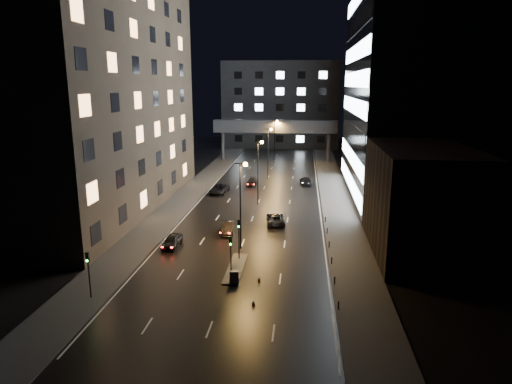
# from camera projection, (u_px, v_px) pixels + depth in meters

# --- Properties ---
(ground) EXTENTS (160.00, 160.00, 0.00)m
(ground) POSITION_uv_depth(u_px,v_px,m) (264.00, 188.00, 83.85)
(ground) COLOR black
(ground) RESTS_ON ground
(sidewalk_left) EXTENTS (5.00, 110.00, 0.15)m
(sidewalk_left) POSITION_uv_depth(u_px,v_px,m) (191.00, 192.00, 80.26)
(sidewalk_left) COLOR #383533
(sidewalk_left) RESTS_ON ground
(sidewalk_right) EXTENTS (5.00, 110.00, 0.15)m
(sidewalk_right) POSITION_uv_depth(u_px,v_px,m) (335.00, 195.00, 77.74)
(sidewalk_right) COLOR #383533
(sidewalk_right) RESTS_ON ground
(building_left) EXTENTS (15.00, 48.00, 40.00)m
(building_left) POSITION_uv_depth(u_px,v_px,m) (101.00, 74.00, 66.01)
(building_left) COLOR #2D2319
(building_left) RESTS_ON ground
(building_right_low) EXTENTS (10.00, 18.00, 12.00)m
(building_right_low) POSITION_uv_depth(u_px,v_px,m) (420.00, 201.00, 50.45)
(building_right_low) COLOR black
(building_right_low) RESTS_ON ground
(building_right_glass) EXTENTS (20.00, 36.00, 45.00)m
(building_right_glass) POSITION_uv_depth(u_px,v_px,m) (420.00, 59.00, 72.26)
(building_right_glass) COLOR black
(building_right_glass) RESTS_ON ground
(building_far) EXTENTS (34.00, 14.00, 25.00)m
(building_far) POSITION_uv_depth(u_px,v_px,m) (281.00, 105.00, 137.08)
(building_far) COLOR #333335
(building_far) RESTS_ON ground
(skybridge) EXTENTS (30.00, 3.00, 10.00)m
(skybridge) POSITION_uv_depth(u_px,v_px,m) (275.00, 127.00, 110.95)
(skybridge) COLOR #333335
(skybridge) RESTS_ON ground
(median_island) EXTENTS (1.60, 8.00, 0.15)m
(median_island) POSITION_uv_depth(u_px,v_px,m) (236.00, 268.00, 47.04)
(median_island) COLOR #383533
(median_island) RESTS_ON ground
(traffic_signal_near) EXTENTS (0.28, 0.34, 4.40)m
(traffic_signal_near) POSITION_uv_depth(u_px,v_px,m) (239.00, 233.00, 48.75)
(traffic_signal_near) COLOR black
(traffic_signal_near) RESTS_ON median_island
(traffic_signal_far) EXTENTS (0.28, 0.34, 4.40)m
(traffic_signal_far) POSITION_uv_depth(u_px,v_px,m) (231.00, 251.00, 43.43)
(traffic_signal_far) COLOR black
(traffic_signal_far) RESTS_ON median_island
(traffic_signal_corner) EXTENTS (0.28, 0.34, 4.40)m
(traffic_signal_corner) POSITION_uv_depth(u_px,v_px,m) (88.00, 268.00, 39.81)
(traffic_signal_corner) COLOR black
(traffic_signal_corner) RESTS_ON ground
(bollard_row) EXTENTS (0.12, 25.12, 0.90)m
(bollard_row) POSITION_uv_depth(u_px,v_px,m) (330.00, 253.00, 50.31)
(bollard_row) COLOR black
(bollard_row) RESTS_ON ground
(streetlight_near) EXTENTS (1.45, 0.50, 10.15)m
(streetlight_near) POSITION_uv_depth(u_px,v_px,m) (242.00, 194.00, 51.37)
(streetlight_near) COLOR black
(streetlight_near) RESTS_ON ground
(streetlight_mid_a) EXTENTS (1.45, 0.50, 10.15)m
(streetlight_mid_a) POSITION_uv_depth(u_px,v_px,m) (259.00, 164.00, 70.72)
(streetlight_mid_a) COLOR black
(streetlight_mid_a) RESTS_ON ground
(streetlight_mid_b) EXTENTS (1.45, 0.50, 10.15)m
(streetlight_mid_b) POSITION_uv_depth(u_px,v_px,m) (269.00, 147.00, 90.07)
(streetlight_mid_b) COLOR black
(streetlight_mid_b) RESTS_ON ground
(streetlight_far) EXTENTS (1.45, 0.50, 10.15)m
(streetlight_far) POSITION_uv_depth(u_px,v_px,m) (275.00, 136.00, 109.43)
(streetlight_far) COLOR black
(streetlight_far) RESTS_ON ground
(car_away_a) EXTENTS (1.81, 4.33, 1.46)m
(car_away_a) POSITION_uv_depth(u_px,v_px,m) (172.00, 241.00, 53.26)
(car_away_a) COLOR black
(car_away_a) RESTS_ON ground
(car_away_b) EXTENTS (2.11, 4.55, 1.44)m
(car_away_b) POSITION_uv_depth(u_px,v_px,m) (228.00, 228.00, 58.16)
(car_away_b) COLOR black
(car_away_b) RESTS_ON ground
(car_away_c) EXTENTS (3.04, 5.75, 1.54)m
(car_away_c) POSITION_uv_depth(u_px,v_px,m) (219.00, 189.00, 79.35)
(car_away_c) COLOR black
(car_away_c) RESTS_ON ground
(car_away_d) EXTENTS (1.98, 4.56, 1.30)m
(car_away_d) POSITION_uv_depth(u_px,v_px,m) (252.00, 182.00, 85.36)
(car_away_d) COLOR black
(car_away_d) RESTS_ON ground
(car_toward_a) EXTENTS (2.96, 5.42, 1.44)m
(car_toward_a) POSITION_uv_depth(u_px,v_px,m) (276.00, 219.00, 62.09)
(car_toward_a) COLOR black
(car_toward_a) RESTS_ON ground
(car_toward_b) EXTENTS (2.55, 5.09, 1.42)m
(car_toward_b) POSITION_uv_depth(u_px,v_px,m) (306.00, 181.00, 86.51)
(car_toward_b) COLOR black
(car_toward_b) RESTS_ON ground
(utility_cabinet) EXTENTS (0.92, 0.58, 1.19)m
(utility_cabinet) POSITION_uv_depth(u_px,v_px,m) (234.00, 277.00, 43.26)
(utility_cabinet) COLOR #4A4A4C
(utility_cabinet) RESTS_ON median_island
(cone_a) EXTENTS (0.39, 0.39, 0.52)m
(cone_a) POSITION_uv_depth(u_px,v_px,m) (259.00, 279.00, 43.96)
(cone_a) COLOR orange
(cone_a) RESTS_ON ground
(cone_b) EXTENTS (0.39, 0.39, 0.51)m
(cone_b) POSITION_uv_depth(u_px,v_px,m) (254.00, 303.00, 39.23)
(cone_b) COLOR orange
(cone_b) RESTS_ON ground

